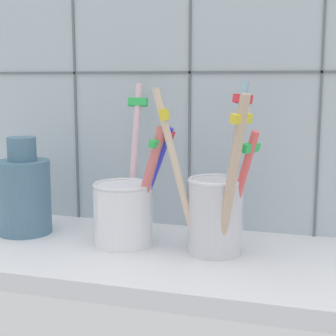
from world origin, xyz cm
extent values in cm
cube|color=silver|center=(0.00, 0.00, 1.00)|extent=(64.00, 22.00, 2.00)
cube|color=#B2C1CC|center=(0.00, 12.00, 22.50)|extent=(64.00, 2.00, 45.00)
cube|color=slate|center=(-16.00, 10.90, 22.50)|extent=(0.30, 0.20, 45.00)
cube|color=slate|center=(0.00, 10.90, 22.50)|extent=(0.30, 0.20, 45.00)
cube|color=slate|center=(16.00, 10.90, 22.50)|extent=(0.30, 0.20, 45.00)
cube|color=slate|center=(0.00, 10.90, 22.04)|extent=(64.00, 0.20, 0.30)
cylinder|color=white|center=(-5.47, 1.32, 5.54)|extent=(6.92, 6.92, 7.08)
torus|color=silver|center=(-5.47, 1.32, 9.08)|extent=(7.08, 7.08, 0.50)
cylinder|color=#DA6B6B|center=(-2.43, 0.74, 9.19)|extent=(5.36, 2.20, 13.91)
cube|color=green|center=(-0.97, 0.41, 14.28)|extent=(1.30, 2.32, 0.96)
cylinder|color=beige|center=(-5.96, 6.49, 11.51)|extent=(1.23, 6.08, 18.45)
cube|color=green|center=(-6.07, 8.35, 18.33)|extent=(2.48, 1.21, 1.17)
cylinder|color=#3239E7|center=(-2.43, 1.60, 9.16)|extent=(6.02, 1.42, 13.88)
cube|color=#E5333F|center=(-0.43, 1.72, 14.91)|extent=(1.19, 2.15, 1.23)
cylinder|color=silver|center=(5.47, 1.32, 6.12)|extent=(6.03, 6.03, 8.25)
torus|color=silver|center=(5.47, 1.32, 10.25)|extent=(6.23, 6.23, 0.50)
cylinder|color=#8EBDD1|center=(6.93, 3.32, 11.66)|extent=(3.25, 4.74, 18.72)
cube|color=#E5333F|center=(7.70, 4.66, 19.02)|extent=(2.44, 2.01, 1.12)
cylinder|color=#F05959|center=(8.09, 0.59, 9.14)|extent=(4.71, 2.83, 13.72)
cube|color=green|center=(9.36, -0.01, 14.18)|extent=(1.93, 2.71, 1.07)
cylinder|color=#C9AA8D|center=(7.72, -1.54, 11.08)|extent=(4.23, 3.48, 17.57)
cube|color=yellow|center=(8.68, -2.24, 17.34)|extent=(2.17, 2.49, 1.04)
cylinder|color=beige|center=(1.41, 0.08, 11.32)|extent=(5.55, 1.48, 18.06)
cube|color=yellow|center=(-0.09, -0.11, 17.43)|extent=(1.26, 2.08, 1.34)
cylinder|color=slate|center=(-19.13, 2.14, 6.61)|extent=(6.67, 6.67, 9.22)
cylinder|color=slate|center=(-19.13, 2.14, 12.69)|extent=(3.56, 3.56, 2.92)
camera|label=1|loc=(16.84, -54.74, 21.18)|focal=56.61mm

